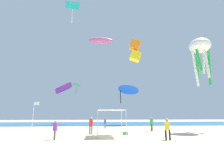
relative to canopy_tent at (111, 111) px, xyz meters
The scene contains 17 objects.
ground 3.36m from the canopy_tent, ahead, with size 110.00×110.00×0.10m, color beige.
ocean_strip 25.26m from the canopy_tent, 84.94° to the left, with size 110.00×19.56×0.03m, color #28608C.
canopy_tent is the anchor object (origin of this frame).
person_near_tent 3.10m from the canopy_tent, 137.01° to the left, with size 0.45×0.45×1.88m.
person_leftmost 7.99m from the canopy_tent, 41.90° to the left, with size 0.43×0.43×1.81m.
person_central 5.68m from the canopy_tent, 31.96° to the right, with size 0.47×0.43×1.81m.
person_rightmost 10.18m from the canopy_tent, 90.64° to the left, with size 0.39×0.42×1.64m.
person_far_shore 5.57m from the canopy_tent, 159.14° to the right, with size 0.39×0.43×1.63m.
banner_flag 9.52m from the canopy_tent, 158.11° to the left, with size 0.61×0.06×3.58m.
cooler_box 3.18m from the canopy_tent, 39.81° to the left, with size 0.57×0.37×0.35m.
kite_diamond_green 29.15m from the canopy_tent, 104.38° to the left, with size 2.53×2.55×2.89m.
kite_parafoil_purple 23.78m from the canopy_tent, 113.13° to the left, with size 4.02×1.89×2.58m.
kite_inflatable_pink 31.30m from the canopy_tent, 91.83° to the left, with size 6.58×2.59×2.61m.
kite_octopus_white 16.70m from the canopy_tent, 18.31° to the left, with size 4.15×4.15×6.98m.
kite_box_orange 9.35m from the canopy_tent, 43.94° to the left, with size 1.77×1.52×3.03m.
kite_delta_blue 20.16m from the canopy_tent, 74.20° to the left, with size 6.22×6.23×4.35m.
kite_diamond_teal 20.24m from the canopy_tent, 125.07° to the left, with size 2.68×2.67×3.39m.
Camera 1 is at (-3.58, -17.51, 2.12)m, focal length 27.53 mm.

